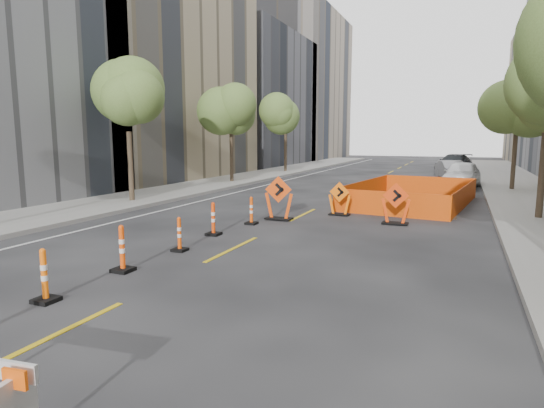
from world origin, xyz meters
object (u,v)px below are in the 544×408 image
at_px(channelizer_6, 251,211).
at_px(chevron_sign_center, 340,199).
at_px(channelizer_3, 122,248).
at_px(parked_car_near, 462,174).
at_px(parked_car_mid, 452,170).
at_px(channelizer_4, 179,234).
at_px(parked_car_far, 454,163).
at_px(chevron_sign_right, 396,204).
at_px(channelizer_2, 44,275).
at_px(chevron_sign_left, 279,198).
at_px(channelizer_5, 213,219).

height_order(channelizer_6, chevron_sign_center, chevron_sign_center).
distance_m(channelizer_3, parked_car_near, 23.02).
xyz_separation_m(channelizer_3, parked_car_mid, (6.41, 26.97, 0.15)).
relative_size(channelizer_4, parked_car_near, 0.20).
relative_size(channelizer_3, parked_car_mid, 0.26).
bearing_deg(channelizer_3, channelizer_4, 86.72).
distance_m(channelizer_4, parked_car_far, 33.32).
relative_size(channelizer_6, chevron_sign_right, 0.67).
relative_size(channelizer_4, chevron_sign_center, 0.71).
bearing_deg(channelizer_4, channelizer_2, -91.68).
distance_m(chevron_sign_left, parked_car_mid, 20.27).
relative_size(channelizer_6, parked_car_near, 0.21).
height_order(channelizer_5, parked_car_near, parked_car_near).
height_order(parked_car_near, parked_car_mid, parked_car_near).
xyz_separation_m(channelizer_3, channelizer_4, (0.12, 2.10, -0.08)).
bearing_deg(parked_car_mid, parked_car_far, 73.93).
xyz_separation_m(channelizer_4, channelizer_6, (0.16, 4.20, 0.02)).
relative_size(chevron_sign_left, parked_car_far, 0.30).
bearing_deg(chevron_sign_left, channelizer_5, -118.22).
relative_size(channelizer_3, channelizer_5, 1.04).
height_order(channelizer_2, chevron_sign_right, chevron_sign_right).
bearing_deg(chevron_sign_center, parked_car_far, 85.33).
height_order(channelizer_2, parked_car_far, parked_car_far).
bearing_deg(chevron_sign_left, channelizer_2, -108.04).
height_order(channelizer_6, chevron_sign_left, chevron_sign_left).
height_order(parked_car_near, parked_car_far, parked_car_near).
xyz_separation_m(channelizer_2, channelizer_3, (0.00, 2.10, 0.03)).
bearing_deg(channelizer_4, channelizer_6, 87.78).
xyz_separation_m(parked_car_mid, parked_car_far, (0.03, 7.84, 0.10)).
relative_size(channelizer_6, parked_car_far, 0.18).
distance_m(channelizer_3, parked_car_far, 35.40).
height_order(channelizer_2, parked_car_near, parked_car_near).
bearing_deg(channelizer_2, chevron_sign_center, 76.73).
xyz_separation_m(channelizer_3, chevron_sign_left, (0.85, 7.48, 0.27)).
bearing_deg(channelizer_4, chevron_sign_center, 70.39).
height_order(channelizer_4, channelizer_6, channelizer_6).
height_order(channelizer_6, parked_car_far, parked_car_far).
distance_m(channelizer_4, parked_car_near, 20.99).
bearing_deg(channelizer_3, channelizer_2, -90.09).
bearing_deg(chevron_sign_center, channelizer_4, -105.92).
height_order(channelizer_4, parked_car_far, parked_car_far).
bearing_deg(parked_car_near, channelizer_6, -106.72).
distance_m(channelizer_2, parked_car_near, 25.03).
xyz_separation_m(channelizer_3, channelizer_6, (0.28, 6.30, -0.05)).
relative_size(chevron_sign_right, parked_car_mid, 0.35).
bearing_deg(channelizer_5, parked_car_near, 68.07).
bearing_deg(parked_car_near, parked_car_mid, 104.43).
xyz_separation_m(channelizer_5, parked_car_near, (7.13, 17.70, 0.28)).
relative_size(chevron_sign_left, chevron_sign_right, 1.11).
height_order(chevron_sign_center, parked_car_near, parked_car_near).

